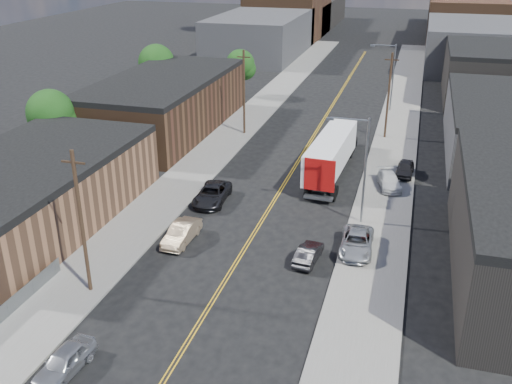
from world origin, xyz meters
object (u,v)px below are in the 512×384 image
Objects in this scene: car_left_a at (64,362)px; car_left_b at (182,233)px; car_right_lot_b at (389,181)px; car_ahead_truck at (342,144)px; semi_truck at (333,150)px; car_right_oncoming at (309,254)px; car_right_lot_a at (357,242)px; car_right_lot_c at (405,169)px; car_left_c at (212,194)px.

car_left_a is 15.31m from car_left_b.
car_right_lot_b is 10.74m from car_ahead_truck.
car_right_oncoming is (1.08, -17.91, -1.74)m from semi_truck.
car_right_lot_a is at bearing -76.76° from car_ahead_truck.
car_left_b is at bearing -128.19° from car_right_lot_c.
car_left_c is at bearing 154.99° from car_right_lot_a.
car_left_b is at bearing 93.28° from car_left_a.
car_right_lot_b is (5.77, -2.79, -1.58)m from semi_truck.
semi_truck is at bearing -81.07° from car_right_oncoming.
car_left_b is at bearing -108.16° from car_ahead_truck.
car_right_lot_b is 0.76× the size of car_ahead_truck.
semi_truck reaches higher than car_ahead_truck.
car_left_a is 33.77m from car_right_lot_b.
car_left_a is 0.81× the size of car_right_lot_a.
car_left_b is (-8.92, -17.71, -1.63)m from semi_truck.
car_right_oncoming is 0.87× the size of car_right_lot_b.
semi_truck is at bearing 65.10° from car_left_b.
car_right_lot_c is at bearing -36.25° from car_ahead_truck.
car_right_lot_c is (16.25, 10.81, 0.08)m from car_left_c.
semi_truck is at bearing 44.33° from car_left_c.
car_right_oncoming is at bearing -40.73° from car_left_c.
car_left_a is 18.32m from car_right_oncoming.
car_right_lot_b is (4.69, 15.12, 0.16)m from car_right_oncoming.
car_left_c reaches higher than car_right_lot_b.
car_left_b is 20.94m from car_right_lot_b.
semi_truck is 13.76m from car_left_c.
car_right_lot_a is at bearing 10.60° from car_left_b.
car_right_oncoming is at bearing -85.22° from car_ahead_truck.
car_left_c is 14.55m from car_right_lot_a.
car_left_b is at bearing 4.33° from car_right_oncoming.
car_left_b is 7.59m from car_left_c.
car_right_lot_a is 1.15× the size of car_right_lot_b.
car_left_c reaches higher than car_left_a.
car_ahead_truck is at bearing 81.31° from car_left_a.
car_left_a is 37.46m from car_right_lot_c.
semi_truck is 2.95× the size of car_left_c.
car_right_lot_a is at bearing -96.88° from car_right_lot_c.
semi_truck reaches higher than car_left_c.
car_left_a is 1.03× the size of car_right_lot_c.
car_left_b is 0.89× the size of car_right_lot_a.
car_right_lot_b is at bearing 22.65° from car_left_c.
car_left_a is 40.39m from car_ahead_truck.
car_ahead_truck is at bearing 108.27° from car_right_lot_b.
semi_truck reaches higher than car_left_a.
car_right_lot_b is 3.70m from car_right_lot_c.
car_left_a is (-9.29, -33.01, -1.67)m from semi_truck.
car_left_a is at bearing 60.99° from car_right_oncoming.
car_right_oncoming is (10.37, 15.10, -0.07)m from car_left_a.
car_right_lot_a is (4.28, -15.67, -1.52)m from semi_truck.
car_right_lot_a is 1.27× the size of car_right_lot_c.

